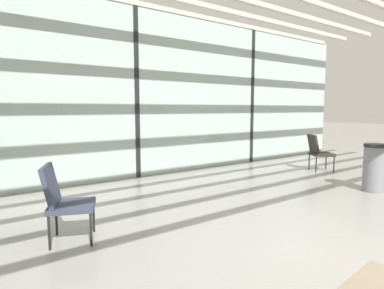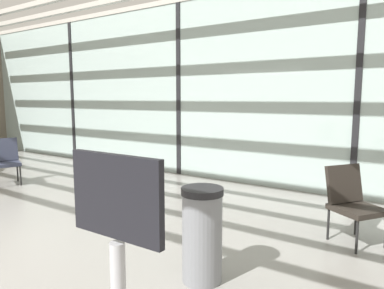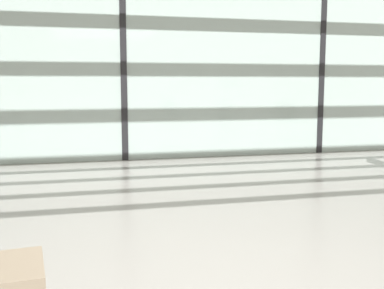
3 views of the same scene
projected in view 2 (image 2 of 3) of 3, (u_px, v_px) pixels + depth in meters
The scene contains 8 objects.
glass_curtain_wall at pixel (180, 91), 7.56m from camera, with size 14.00×0.08×3.59m, color #A3B7B2.
window_mullion_0 at pixel (74, 92), 9.49m from camera, with size 0.10×0.12×3.59m, color black.
window_mullion_1 at pixel (180, 91), 7.56m from camera, with size 0.10×0.12×3.59m, color black.
window_mullion_2 at pixel (358, 88), 5.63m from camera, with size 0.10×0.12×3.59m, color black.
parked_airplane at pixel (241, 84), 13.32m from camera, with size 13.69×4.35×4.35m.
lounge_chair_1 at pixel (5, 158), 6.78m from camera, with size 0.67×0.65×0.87m.
lounge_chair_2 at pixel (352, 199), 4.06m from camera, with size 0.71×0.69×0.87m.
trash_bin at pixel (202, 234), 3.17m from camera, with size 0.38×0.38×0.86m.
Camera 2 is at (4.47, -1.01, 1.65)m, focal length 33.23 mm.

